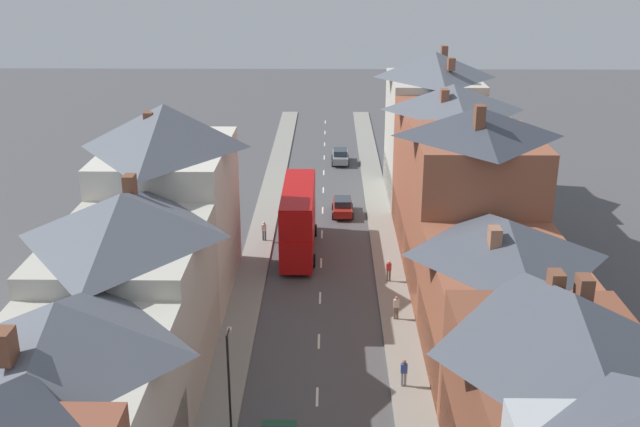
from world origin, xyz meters
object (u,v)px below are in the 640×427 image
at_px(pedestrian_far_left, 389,270).
at_px(pedestrian_mid_left, 404,372).
at_px(car_parked_right_a, 343,206).
at_px(pedestrian_far_right, 264,230).
at_px(street_lamp, 229,375).
at_px(pedestrian_mid_right, 396,306).
at_px(car_near_blue, 340,156).
at_px(double_decker_bus_lead, 298,218).

bearing_deg(pedestrian_far_left, pedestrian_mid_left, -90.71).
xyz_separation_m(car_parked_right_a, pedestrian_far_right, (-6.51, -6.60, 0.23)).
relative_size(pedestrian_far_left, street_lamp, 0.29).
bearing_deg(pedestrian_mid_right, car_parked_right_a, 98.94).
xyz_separation_m(car_near_blue, pedestrian_far_left, (3.10, -31.13, 0.21)).
xyz_separation_m(pedestrian_mid_left, pedestrian_far_left, (0.17, 13.60, 0.00)).
relative_size(car_near_blue, pedestrian_mid_right, 2.62).
xyz_separation_m(car_parked_right_a, pedestrian_mid_left, (2.93, -27.94, 0.23)).
distance_m(double_decker_bus_lead, street_lamp, 23.51).
bearing_deg(pedestrian_mid_left, car_near_blue, 93.75).
height_order(double_decker_bus_lead, street_lamp, street_lamp).
relative_size(pedestrian_mid_left, pedestrian_far_right, 1.00).
bearing_deg(pedestrian_far_right, car_parked_right_a, 45.39).
height_order(double_decker_bus_lead, pedestrian_mid_left, double_decker_bus_lead).
bearing_deg(car_near_blue, pedestrian_mid_right, -85.10).
distance_m(double_decker_bus_lead, car_parked_right_a, 9.50).
bearing_deg(pedestrian_mid_left, pedestrian_far_left, 89.29).
distance_m(pedestrian_far_left, street_lamp, 19.96).
bearing_deg(pedestrian_far_right, street_lamp, -88.95).
bearing_deg(pedestrian_mid_left, pedestrian_far_right, 113.88).
bearing_deg(double_decker_bus_lead, pedestrian_mid_left, -71.35).
bearing_deg(car_parked_right_a, pedestrian_mid_left, -84.01).
height_order(car_parked_right_a, pedestrian_far_right, pedestrian_far_right).
xyz_separation_m(car_parked_right_a, street_lamp, (-6.05, -31.94, 2.44)).
bearing_deg(pedestrian_far_right, double_decker_bus_lead, -33.97).
xyz_separation_m(car_near_blue, pedestrian_mid_right, (3.17, -36.92, 0.21)).
height_order(pedestrian_far_left, pedestrian_far_right, same).
distance_m(pedestrian_mid_right, pedestrian_far_right, 16.63).
height_order(double_decker_bus_lead, pedestrian_far_right, double_decker_bus_lead).
relative_size(car_parked_right_a, pedestrian_far_left, 2.52).
relative_size(car_parked_right_a, pedestrian_far_right, 2.52).
xyz_separation_m(car_near_blue, pedestrian_far_right, (-6.51, -23.40, 0.21)).
distance_m(car_near_blue, car_parked_right_a, 16.80).
height_order(car_near_blue, pedestrian_far_left, pedestrian_far_left).
distance_m(pedestrian_mid_left, pedestrian_far_left, 13.60).
bearing_deg(double_decker_bus_lead, pedestrian_far_left, -40.75).
distance_m(pedestrian_mid_right, pedestrian_far_left, 5.78).
bearing_deg(car_near_blue, pedestrian_far_right, -105.55).
height_order(pedestrian_mid_left, pedestrian_mid_right, same).
xyz_separation_m(car_parked_right_a, pedestrian_mid_right, (3.17, -20.12, 0.23)).
relative_size(car_near_blue, pedestrian_mid_left, 2.62).
bearing_deg(pedestrian_far_left, double_decker_bus_lead, 139.25).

